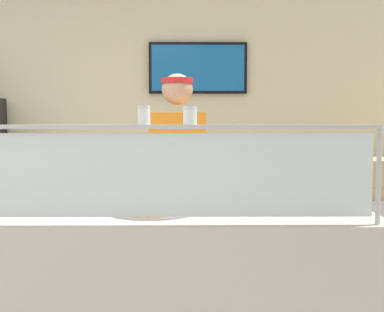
{
  "coord_description": "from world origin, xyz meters",
  "views": [
    {
      "loc": [
        1.17,
        -2.41,
        1.47
      ],
      "look_at": [
        1.2,
        0.41,
        1.26
      ],
      "focal_mm": 48.68,
      "sensor_mm": 36.0,
      "label": 1
    }
  ],
  "objects": [
    {
      "name": "serving_counter",
      "position": [
        1.1,
        0.37,
        0.47
      ],
      "size": [
        2.2,
        0.75,
        0.95
      ],
      "primitive_type": "cube",
      "color": "#BCB7B2",
      "rests_on": "ground"
    },
    {
      "name": "parmesan_shaker",
      "position": [
        0.97,
        0.06,
        1.47
      ],
      "size": [
        0.06,
        0.06,
        0.09
      ],
      "color": "white",
      "rests_on": "sneeze_guard"
    },
    {
      "name": "shop_rear_unit",
      "position": [
        1.1,
        2.43,
        1.36
      ],
      "size": [
        6.6,
        0.13,
        2.7
      ],
      "color": "beige",
      "rests_on": "ground"
    },
    {
      "name": "worker_figure",
      "position": [
        1.12,
        1.1,
        1.01
      ],
      "size": [
        0.41,
        0.5,
        1.76
      ],
      "color": "#23232D",
      "rests_on": "ground"
    },
    {
      "name": "pepper_flake_shaker",
      "position": [
        1.19,
        0.06,
        1.47
      ],
      "size": [
        0.07,
        0.07,
        0.09
      ],
      "color": "white",
      "rests_on": "sneeze_guard"
    },
    {
      "name": "pizza_server",
      "position": [
        1.04,
        0.39,
        0.99
      ],
      "size": [
        0.1,
        0.28,
        0.01
      ],
      "primitive_type": "cube",
      "rotation": [
        0.0,
        0.0,
        0.07
      ],
      "color": "#ADAFB7",
      "rests_on": "pizza_tray"
    },
    {
      "name": "pizza_tray",
      "position": [
        0.99,
        0.41,
        0.97
      ],
      "size": [
        0.5,
        0.5,
        0.04
      ],
      "color": "#9EA0A8",
      "rests_on": "serving_counter"
    },
    {
      "name": "sneeze_guard",
      "position": [
        1.1,
        0.06,
        1.25
      ],
      "size": [
        2.02,
        0.06,
        0.48
      ],
      "color": "#B2B5BC",
      "rests_on": "serving_counter"
    }
  ]
}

